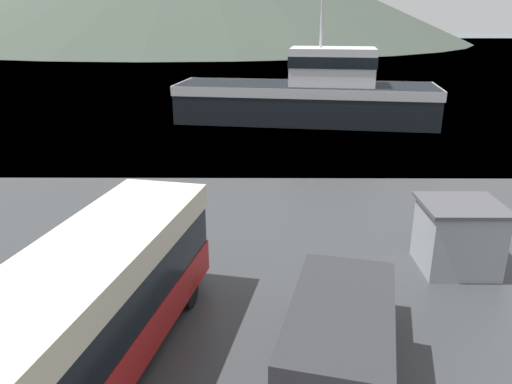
% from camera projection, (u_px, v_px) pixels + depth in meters
% --- Properties ---
extents(water_surface, '(240.00, 240.00, 0.00)m').
position_uv_depth(water_surface, '(248.00, 46.00, 139.56)').
color(water_surface, slate).
rests_on(water_surface, ground).
extents(tour_bus, '(4.66, 10.77, 3.31)m').
position_uv_depth(tour_bus, '(82.00, 315.00, 11.08)').
color(tour_bus, red).
rests_on(tour_bus, ground).
extents(delivery_van, '(3.61, 6.68, 2.43)m').
position_uv_depth(delivery_van, '(342.00, 335.00, 11.32)').
color(delivery_van, '#2D2D33').
rests_on(delivery_van, ground).
extents(fishing_boat, '(21.15, 8.93, 10.25)m').
position_uv_depth(fishing_boat, '(310.00, 94.00, 39.92)').
color(fishing_boat, black).
rests_on(fishing_boat, water_surface).
extents(dock_kiosk, '(2.61, 2.42, 2.35)m').
position_uv_depth(dock_kiosk, '(458.00, 236.00, 16.67)').
color(dock_kiosk, '#93999E').
rests_on(dock_kiosk, ground).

